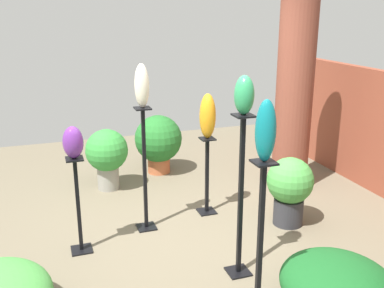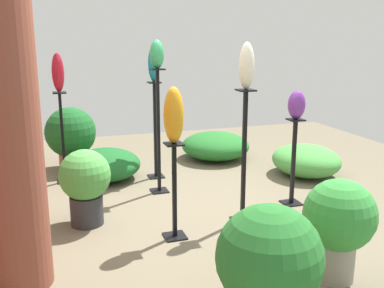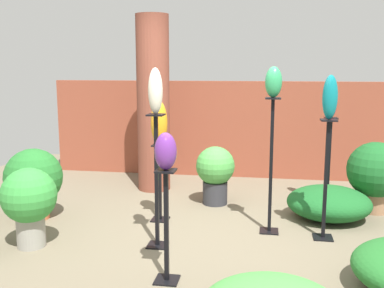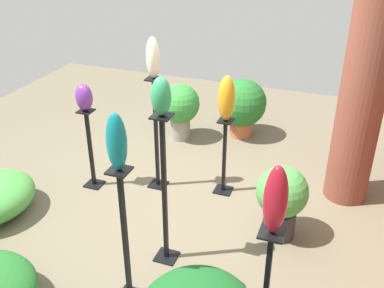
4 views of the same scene
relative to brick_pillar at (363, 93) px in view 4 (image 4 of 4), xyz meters
The scene contains 16 objects.
ground_plane 2.34m from the brick_pillar, 63.34° to the right, with size 8.00×8.00×0.00m, color #6B604C.
brick_pillar is the anchor object (origin of this frame).
pedestal_violet 3.02m from the brick_pillar, 73.79° to the right, with size 0.20×0.20×0.96m.
pedestal_teal 2.82m from the brick_pillar, 35.64° to the right, with size 0.20×0.20×1.26m.
pedestal_jade 2.31m from the brick_pillar, 41.96° to the right, with size 0.20×0.20×1.46m.
pedestal_amber 1.62m from the brick_pillar, 73.02° to the right, with size 0.20×0.20×0.90m.
pedestal_ivory 2.25m from the brick_pillar, 75.02° to the right, with size 0.20×0.20×1.33m.
art_vase_violet 2.92m from the brick_pillar, 73.79° to the right, with size 0.18×0.19×0.30m, color #6B2D8C.
art_vase_teal 2.74m from the brick_pillar, 35.64° to the right, with size 0.15×0.15×0.45m, color #0F727A.
art_vase_jade 2.27m from the brick_pillar, 41.96° to the right, with size 0.17×0.16×0.32m, color #2D9356.
art_vase_amber 1.39m from the brick_pillar, 73.02° to the right, with size 0.19×0.18×0.50m, color orange.
art_vase_ruby 2.45m from the brick_pillar, 10.46° to the right, with size 0.14×0.15×0.47m, color maroon.
art_vase_ivory 2.18m from the brick_pillar, 75.02° to the right, with size 0.14×0.15×0.44m, color beige.
potted_plant_front_right 2.52m from the brick_pillar, 106.71° to the right, with size 0.55×0.55×0.80m.
potted_plant_near_pillar 2.00m from the brick_pillar, 125.43° to the right, with size 0.67×0.67×0.84m.
potted_plant_mid_right 1.39m from the brick_pillar, 31.00° to the right, with size 0.50×0.50×0.76m.
Camera 4 is at (3.74, 1.62, 2.92)m, focal length 42.00 mm.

